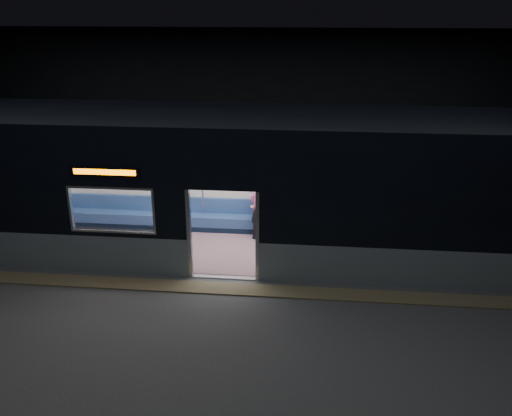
# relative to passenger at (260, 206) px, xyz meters

# --- Properties ---
(station_floor) EXTENTS (24.00, 14.00, 0.01)m
(station_floor) POSITION_rel_passenger_xyz_m (-0.57, -3.55, -0.79)
(station_floor) COLOR #47494C
(station_floor) RESTS_ON ground
(station_envelope) EXTENTS (24.00, 14.00, 5.00)m
(station_envelope) POSITION_rel_passenger_xyz_m (-0.57, -3.55, 2.88)
(station_envelope) COLOR black
(station_envelope) RESTS_ON station_floor
(tactile_strip) EXTENTS (22.80, 0.50, 0.03)m
(tactile_strip) POSITION_rel_passenger_xyz_m (-0.57, -3.00, -0.77)
(tactile_strip) COLOR #8C7F59
(tactile_strip) RESTS_ON station_floor
(metro_car) EXTENTS (18.00, 3.04, 3.35)m
(metro_car) POSITION_rel_passenger_xyz_m (-0.57, -1.00, 1.06)
(metro_car) COLOR gray
(metro_car) RESTS_ON station_floor
(passenger) EXTENTS (0.39, 0.67, 1.34)m
(passenger) POSITION_rel_passenger_xyz_m (0.00, 0.00, 0.00)
(passenger) COLOR black
(passenger) RESTS_ON metro_car
(handbag) EXTENTS (0.29, 0.25, 0.13)m
(handbag) POSITION_rel_passenger_xyz_m (-0.02, -0.22, -0.11)
(handbag) COLOR black
(handbag) RESTS_ON passenger
(transit_map) EXTENTS (1.09, 0.03, 0.71)m
(transit_map) POSITION_rel_passenger_xyz_m (1.23, 0.31, 0.72)
(transit_map) COLOR white
(transit_map) RESTS_ON metro_car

